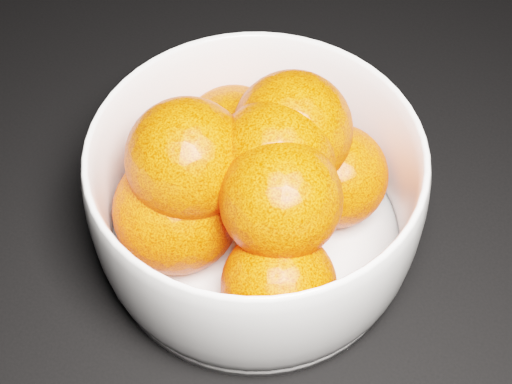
% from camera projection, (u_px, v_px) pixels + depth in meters
% --- Properties ---
extents(ground, '(3.00, 3.00, 0.00)m').
position_uv_depth(ground, '(422.00, 241.00, 0.53)').
color(ground, black).
rests_on(ground, ground).
extents(bowl, '(0.23, 0.23, 0.11)m').
position_uv_depth(bowl, '(256.00, 197.00, 0.49)').
color(bowl, white).
rests_on(bowl, ground).
extents(orange_pile, '(0.17, 0.18, 0.13)m').
position_uv_depth(orange_pile, '(251.00, 180.00, 0.47)').
color(orange_pile, '#EB3E06').
rests_on(orange_pile, bowl).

